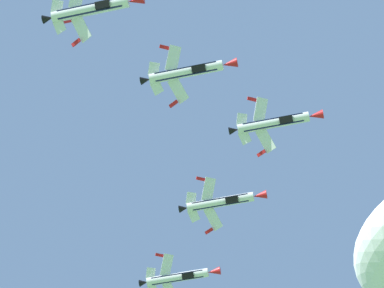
% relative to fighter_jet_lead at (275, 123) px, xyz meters
% --- Properties ---
extents(fighter_jet_lead, '(15.92, 7.62, 7.50)m').
position_rel_fighter_jet_lead_xyz_m(fighter_jet_lead, '(0.00, 0.00, 0.00)').
color(fighter_jet_lead, white).
extents(fighter_jet_left_wing, '(15.92, 8.03, 7.11)m').
position_rel_fighter_jet_lead_xyz_m(fighter_jet_left_wing, '(-11.64, 14.10, -1.25)').
color(fighter_jet_left_wing, white).
extents(fighter_jet_right_wing, '(15.92, 8.17, 6.95)m').
position_rel_fighter_jet_lead_xyz_m(fighter_jet_right_wing, '(-12.29, -12.31, 0.44)').
color(fighter_jet_right_wing, white).
extents(fighter_jet_left_outer, '(15.92, 8.01, 7.12)m').
position_rel_fighter_jet_lead_xyz_m(fighter_jet_left_outer, '(-23.04, 30.58, -1.62)').
color(fighter_jet_left_outer, white).
extents(fighter_jet_right_outer, '(15.92, 7.76, 7.38)m').
position_rel_fighter_jet_lead_xyz_m(fighter_jet_right_outer, '(-24.20, -26.17, 0.03)').
color(fighter_jet_right_outer, white).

